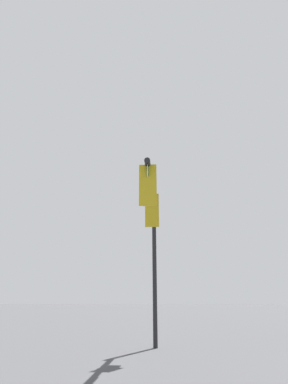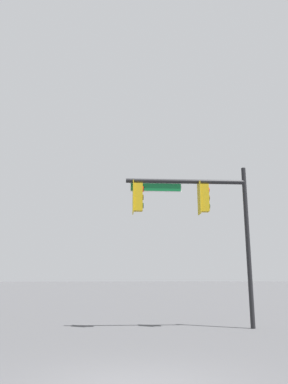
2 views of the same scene
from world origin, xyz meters
name	(u,v)px [view 1 (image 1 of 2)]	position (x,y,z in m)	size (l,w,h in m)	color
signal_pole_near	(152,217)	(-3.20, -7.46, 4.59)	(4.84, 0.74, 6.18)	black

